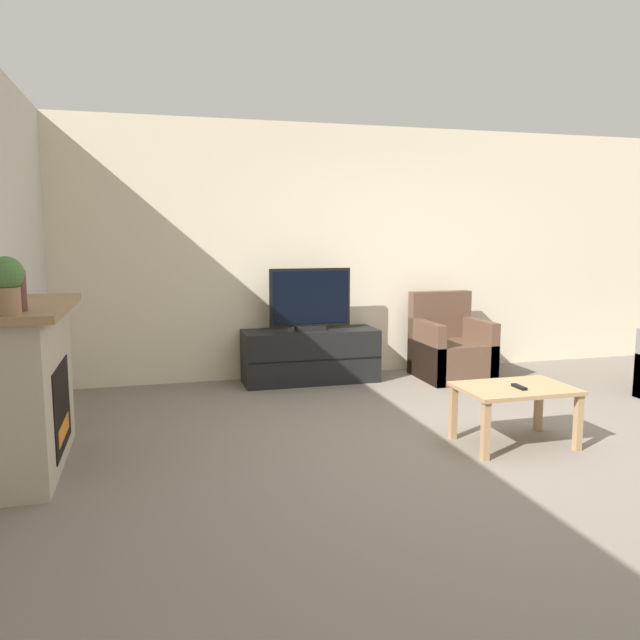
{
  "coord_description": "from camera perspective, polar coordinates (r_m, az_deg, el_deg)",
  "views": [
    {
      "loc": [
        -2.29,
        -3.79,
        1.54
      ],
      "look_at": [
        -0.97,
        1.04,
        0.85
      ],
      "focal_mm": 35.0,
      "sensor_mm": 36.0,
      "label": 1
    }
  ],
  "objects": [
    {
      "name": "ground_plane",
      "position": [
        4.69,
        15.3,
        -11.61
      ],
      "size": [
        24.0,
        24.0,
        0.0
      ],
      "primitive_type": "plane",
      "color": "slate"
    },
    {
      "name": "wall_back",
      "position": [
        6.94,
        4.05,
        6.26
      ],
      "size": [
        12.0,
        0.06,
        2.7
      ],
      "color": "beige",
      "rests_on": "ground"
    },
    {
      "name": "fireplace",
      "position": [
        4.54,
        -24.91,
        -5.41
      ],
      "size": [
        0.48,
        1.41,
        1.1
      ],
      "color": "#B7A893",
      "rests_on": "ground"
    },
    {
      "name": "mantel_vase_left",
      "position": [
        4.02,
        -26.21,
        2.57
      ],
      "size": [
        0.14,
        0.14,
        0.29
      ],
      "color": "#512D23",
      "rests_on": "fireplace"
    },
    {
      "name": "potted_plant",
      "position": [
        3.84,
        -26.75,
        3.15
      ],
      "size": [
        0.19,
        0.19,
        0.33
      ],
      "color": "#936B4C",
      "rests_on": "fireplace"
    },
    {
      "name": "tv_stand",
      "position": [
        6.55,
        -0.9,
        -3.29
      ],
      "size": [
        1.41,
        0.5,
        0.55
      ],
      "color": "black",
      "rests_on": "ground"
    },
    {
      "name": "tv",
      "position": [
        6.46,
        -0.9,
        1.74
      ],
      "size": [
        0.86,
        0.18,
        0.64
      ],
      "color": "black",
      "rests_on": "tv_stand"
    },
    {
      "name": "armchair",
      "position": [
        6.88,
        11.79,
        -2.75
      ],
      "size": [
        0.7,
        0.76,
        0.92
      ],
      "color": "brown",
      "rests_on": "ground"
    },
    {
      "name": "coffee_table",
      "position": [
        4.81,
        17.39,
        -6.57
      ],
      "size": [
        0.82,
        0.55,
        0.44
      ],
      "color": "#A37F56",
      "rests_on": "ground"
    },
    {
      "name": "remote",
      "position": [
        4.74,
        17.74,
        -5.84
      ],
      "size": [
        0.04,
        0.15,
        0.02
      ],
      "rotation": [
        0.0,
        0.0,
        -0.0
      ],
      "color": "black",
      "rests_on": "coffee_table"
    }
  ]
}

